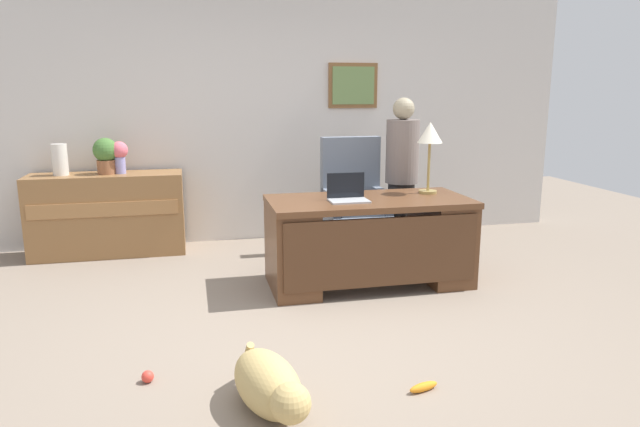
{
  "coord_description": "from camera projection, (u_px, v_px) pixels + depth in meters",
  "views": [
    {
      "loc": [
        -0.79,
        -3.75,
        1.65
      ],
      "look_at": [
        0.13,
        0.3,
        0.75
      ],
      "focal_mm": 32.15,
      "sensor_mm": 36.0,
      "label": 1
    }
  ],
  "objects": [
    {
      "name": "vase_with_flowers",
      "position": [
        119.0,
        154.0,
        5.7
      ],
      "size": [
        0.17,
        0.17,
        0.32
      ],
      "color": "#908DCD",
      "rests_on": "credenza"
    },
    {
      "name": "back_wall",
      "position": [
        262.0,
        117.0,
        6.29
      ],
      "size": [
        7.0,
        0.16,
        2.7
      ],
      "color": "silver",
      "rests_on": "ground_plane"
    },
    {
      "name": "laptop",
      "position": [
        347.0,
        194.0,
        4.73
      ],
      "size": [
        0.32,
        0.22,
        0.22
      ],
      "color": "#B2B5BA",
      "rests_on": "desk"
    },
    {
      "name": "desk_lamp",
      "position": [
        430.0,
        137.0,
        4.98
      ],
      "size": [
        0.22,
        0.22,
        0.63
      ],
      "color": "#9E8447",
      "rests_on": "desk"
    },
    {
      "name": "dog_lying",
      "position": [
        270.0,
        385.0,
        2.96
      ],
      "size": [
        0.44,
        0.75,
        0.3
      ],
      "color": "tan",
      "rests_on": "ground_plane"
    },
    {
      "name": "vase_empty",
      "position": [
        60.0,
        160.0,
        5.59
      ],
      "size": [
        0.15,
        0.15,
        0.31
      ],
      "primitive_type": "cylinder",
      "color": "silver",
      "rests_on": "credenza"
    },
    {
      "name": "desk",
      "position": [
        369.0,
        239.0,
        4.88
      ],
      "size": [
        1.7,
        0.81,
        0.75
      ],
      "color": "brown",
      "rests_on": "ground_plane"
    },
    {
      "name": "dog_toy_ball",
      "position": [
        148.0,
        377.0,
        3.29
      ],
      "size": [
        0.07,
        0.07,
        0.07
      ],
      "primitive_type": "sphere",
      "color": "#E53F33",
      "rests_on": "ground_plane"
    },
    {
      "name": "ground_plane",
      "position": [
        311.0,
        325.0,
        4.1
      ],
      "size": [
        12.0,
        12.0,
        0.0
      ],
      "primitive_type": "plane",
      "color": "gray"
    },
    {
      "name": "potted_plant",
      "position": [
        106.0,
        154.0,
        5.68
      ],
      "size": [
        0.24,
        0.24,
        0.36
      ],
      "color": "brown",
      "rests_on": "credenza"
    },
    {
      "name": "armchair",
      "position": [
        354.0,
        205.0,
        5.73
      ],
      "size": [
        0.6,
        0.59,
        1.19
      ],
      "color": "slate",
      "rests_on": "ground_plane"
    },
    {
      "name": "dog_toy_bone",
      "position": [
        423.0,
        387.0,
        3.2
      ],
      "size": [
        0.19,
        0.1,
        0.05
      ],
      "primitive_type": "ellipsoid",
      "rotation": [
        0.0,
        0.0,
        0.27
      ],
      "color": "orange",
      "rests_on": "ground_plane"
    },
    {
      "name": "person_standing",
      "position": [
        402.0,
        177.0,
        5.61
      ],
      "size": [
        0.32,
        0.32,
        1.58
      ],
      "color": "#262323",
      "rests_on": "ground_plane"
    },
    {
      "name": "credenza",
      "position": [
        108.0,
        214.0,
        5.8
      ],
      "size": [
        1.5,
        0.5,
        0.83
      ],
      "color": "olive",
      "rests_on": "ground_plane"
    }
  ]
}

